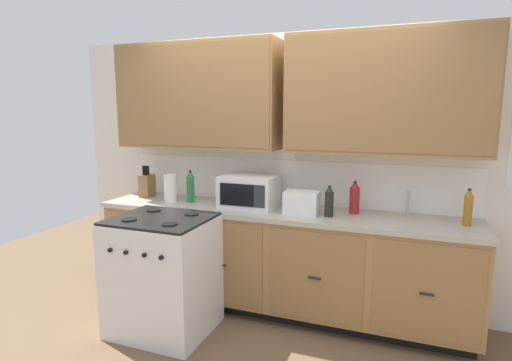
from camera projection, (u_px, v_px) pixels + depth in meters
The scene contains 13 objects.
ground_plane at pixel (266, 326), 3.43m from camera, with size 8.04×8.04×0.00m, color brown.
wall_unit at pixel (286, 123), 3.61m from camera, with size 4.42×0.40×2.44m.
counter_run at pixel (278, 260), 3.63m from camera, with size 3.25×0.64×0.92m.
stove_range at pixel (163, 274), 3.32m from camera, with size 0.76×0.68×0.95m.
microwave at pixel (249, 191), 3.65m from camera, with size 0.48×0.37×0.28m.
toaster at pixel (302, 203), 3.40m from camera, with size 0.28×0.18×0.19m.
knife_block at pixel (147, 185), 4.09m from camera, with size 0.11×0.14×0.31m.
sink_faucet at pixel (408, 203), 3.37m from camera, with size 0.02×0.02×0.20m, color #B2B5BA.
paper_towel_roll at pixel (170, 188), 3.84m from camera, with size 0.12×0.12×0.26m, color white.
bottle_dark at pixel (329, 202), 3.31m from camera, with size 0.07×0.07×0.25m.
bottle_amber at pixel (468, 207), 3.06m from camera, with size 0.06×0.06×0.28m.
bottle_red at pixel (355, 198), 3.41m from camera, with size 0.08×0.08×0.27m.
bottle_green at pixel (191, 187), 3.84m from camera, with size 0.07×0.07×0.30m.
Camera 1 is at (1.05, -3.00, 1.76)m, focal length 29.00 mm.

